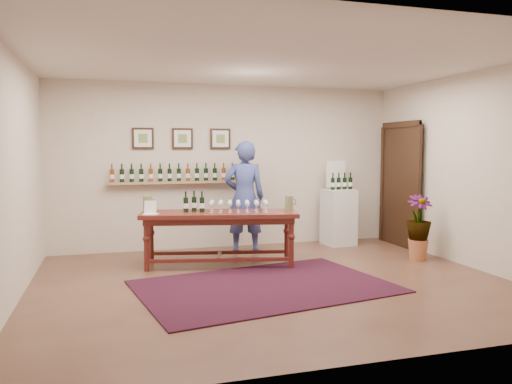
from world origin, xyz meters
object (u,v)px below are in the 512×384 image
object	(u,v)px
tasting_table	(220,220)
person	(244,197)
display_pedestal	(339,217)
potted_plant	(419,227)

from	to	relation	value
tasting_table	person	bearing A→B (deg)	65.98
display_pedestal	potted_plant	size ratio (longest dim) A/B	1.14
tasting_table	potted_plant	xyz separation A→B (m)	(3.01, -0.48, -0.17)
potted_plant	person	xyz separation A→B (m)	(-2.42, 1.30, 0.41)
tasting_table	person	size ratio (longest dim) A/B	1.28
potted_plant	person	world-z (taller)	person
display_pedestal	potted_plant	world-z (taller)	display_pedestal
person	display_pedestal	bearing A→B (deg)	-165.23
person	tasting_table	bearing A→B (deg)	62.94
tasting_table	potted_plant	size ratio (longest dim) A/B	2.69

